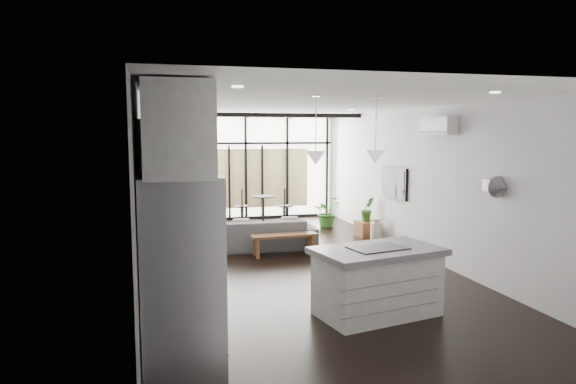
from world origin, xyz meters
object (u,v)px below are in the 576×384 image
console_bench (284,245)px  tv (394,183)px  fridge (182,276)px  milk_can (376,230)px  sofa (264,229)px  pouf (300,231)px  island (377,282)px

console_bench → tv: 2.73m
fridge → milk_can: (4.36, 5.24, -0.72)m
sofa → pouf: (0.95, 0.71, -0.23)m
island → sofa: bearing=87.1°
console_bench → milk_can: milk_can is taller
pouf → milk_can: (1.56, -0.55, 0.07)m
island → milk_can: (1.87, 4.22, -0.19)m
fridge → console_bench: fridge is taller
fridge → sofa: bearing=70.0°
fridge → console_bench: (2.11, 4.44, -0.76)m
island → sofa: island is taller
tv → console_bench: bearing=-170.5°
pouf → milk_can: size_ratio=0.91×
console_bench → tv: (2.46, 0.41, 1.10)m
sofa → tv: bearing=176.5°
fridge → sofa: fridge is taller
console_bench → pouf: console_bench is taller
console_bench → milk_can: size_ratio=2.60×
island → fridge: (-2.49, -1.01, 0.53)m
island → tv: 4.45m
island → tv: bearing=49.7°
sofa → island: bearing=100.2°
fridge → milk_can: fridge is taller
console_bench → sofa: bearing=109.4°
sofa → milk_can: 2.52m
island → pouf: island is taller
sofa → milk_can: (2.51, 0.16, -0.16)m
island → tv: (2.08, 3.84, 0.86)m
console_bench → pouf: 1.52m
pouf → tv: bearing=-28.0°
pouf → milk_can: bearing=-19.5°
pouf → island: bearing=-93.8°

